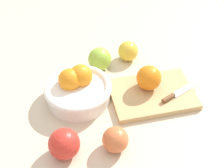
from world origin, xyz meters
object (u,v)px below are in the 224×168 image
(orange_on_board, at_px, (149,78))
(cutting_board, at_px, (152,94))
(bowl, at_px, (78,89))
(apple_back_right, at_px, (128,51))
(apple_front_left, at_px, (64,144))
(apple_front_left_2, at_px, (115,140))
(apple_back_center, at_px, (100,59))
(knife, at_px, (176,94))

(orange_on_board, bearing_deg, cutting_board, -84.60)
(bowl, height_order, apple_back_right, bowl)
(apple_back_right, bearing_deg, apple_front_left, -136.98)
(apple_front_left, bearing_deg, bowl, 61.96)
(apple_front_left_2, bearing_deg, apple_back_center, 75.78)
(knife, relative_size, apple_back_right, 2.21)
(apple_front_left, height_order, apple_back_center, apple_front_left)
(bowl, xyz_separation_m, apple_back_center, (0.11, 0.11, -0.00))
(knife, height_order, apple_back_right, apple_back_right)
(apple_front_left, xyz_separation_m, apple_back_center, (0.21, 0.29, -0.00))
(bowl, xyz_separation_m, apple_front_left_2, (0.03, -0.21, -0.01))
(knife, bearing_deg, apple_back_center, 124.89)
(bowl, height_order, apple_back_center, bowl)
(knife, bearing_deg, apple_front_left, -170.91)
(apple_back_center, distance_m, apple_front_left_2, 0.33)
(bowl, relative_size, apple_front_left, 2.48)
(bowl, bearing_deg, orange_on_board, -14.76)
(bowl, distance_m, apple_front_left_2, 0.21)
(orange_on_board, height_order, apple_front_left, orange_on_board)
(apple_front_left, height_order, apple_back_right, apple_front_left)
(bowl, relative_size, apple_front_left_2, 2.91)
(bowl, height_order, orange_on_board, bowl)
(bowl, bearing_deg, apple_back_right, 27.88)
(knife, bearing_deg, cutting_board, 147.53)
(apple_front_left_2, bearing_deg, knife, 21.07)
(apple_front_left, bearing_deg, apple_back_center, 54.12)
(cutting_board, bearing_deg, bowl, 159.01)
(cutting_board, distance_m, apple_front_left_2, 0.22)
(cutting_board, relative_size, knife, 1.64)
(apple_back_center, xyz_separation_m, apple_front_left_2, (-0.08, -0.32, -0.00))
(bowl, bearing_deg, apple_back_center, 44.00)
(apple_back_right, bearing_deg, cutting_board, -92.80)
(bowl, height_order, cutting_board, bowl)
(cutting_board, relative_size, apple_front_left_2, 3.63)
(orange_on_board, bearing_deg, apple_back_center, 120.57)
(apple_front_left, distance_m, apple_back_center, 0.35)
(cutting_board, xyz_separation_m, apple_back_right, (0.01, 0.20, 0.03))
(bowl, bearing_deg, apple_front_left_2, -81.59)
(apple_front_left_2, bearing_deg, apple_back_right, 59.97)
(cutting_board, xyz_separation_m, apple_front_left_2, (-0.18, -0.13, 0.03))
(cutting_board, xyz_separation_m, apple_front_left, (-0.31, -0.10, 0.03))
(apple_back_right, distance_m, apple_back_center, 0.11)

